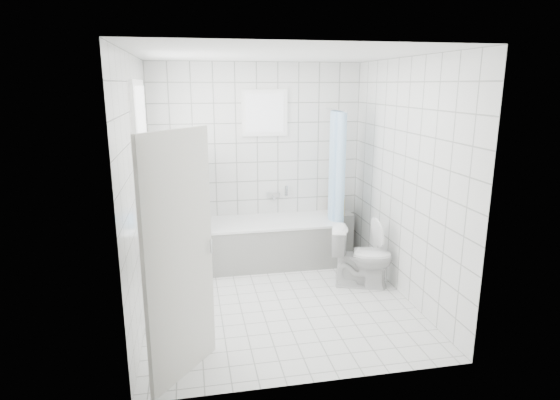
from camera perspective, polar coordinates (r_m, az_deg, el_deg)
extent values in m
plane|color=white|center=(5.28, -0.18, -12.09)|extent=(3.00, 3.00, 0.00)
plane|color=white|center=(4.75, -0.20, 17.35)|extent=(3.00, 3.00, 0.00)
cube|color=white|center=(6.31, -2.77, 4.65)|extent=(2.80, 0.02, 2.60)
cube|color=white|center=(3.44, 4.53, -3.32)|extent=(2.80, 0.02, 2.60)
cube|color=white|center=(4.80, -16.85, 1.09)|extent=(0.02, 3.00, 2.60)
cube|color=white|center=(5.29, 14.88, 2.39)|extent=(0.02, 3.00, 2.60)
cube|color=white|center=(5.03, -16.26, 5.19)|extent=(0.01, 0.90, 1.40)
cube|color=white|center=(6.21, -1.85, 10.54)|extent=(0.50, 0.01, 0.50)
cube|color=white|center=(5.19, -15.21, -2.88)|extent=(0.18, 1.02, 0.08)
cube|color=silver|center=(3.74, -12.13, -7.02)|extent=(0.52, 0.66, 2.00)
cube|color=white|center=(6.22, -1.20, -5.24)|extent=(1.79, 0.75, 0.55)
cube|color=white|center=(6.13, -1.22, -2.68)|extent=(1.81, 0.77, 0.03)
cube|color=white|center=(5.95, -10.41, -1.58)|extent=(0.15, 0.85, 1.50)
cube|color=white|center=(6.69, 7.02, -3.95)|extent=(0.40, 0.24, 0.55)
imported|color=white|center=(5.59, 9.92, -6.80)|extent=(0.79, 0.60, 0.72)
cylinder|color=silver|center=(6.06, 6.81, 10.84)|extent=(0.02, 0.80, 0.02)
cube|color=silver|center=(6.39, -0.86, 0.66)|extent=(0.18, 0.06, 0.06)
imported|color=#338CE8|center=(4.94, -15.36, -2.00)|extent=(0.11, 0.11, 0.20)
imported|color=white|center=(5.30, -15.12, -0.30)|extent=(0.14, 0.14, 0.32)
imported|color=white|center=(5.11, -15.22, -1.60)|extent=(0.17, 0.17, 0.18)
cylinder|color=red|center=(6.59, 6.62, -0.71)|extent=(0.06, 0.06, 0.22)
cylinder|color=#189527|center=(6.50, 6.67, -0.99)|extent=(0.06, 0.06, 0.21)
cylinder|color=yellow|center=(6.50, 7.58, -0.87)|extent=(0.06, 0.06, 0.24)
cylinder|color=blue|center=(6.61, 7.28, -0.55)|extent=(0.06, 0.06, 0.25)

